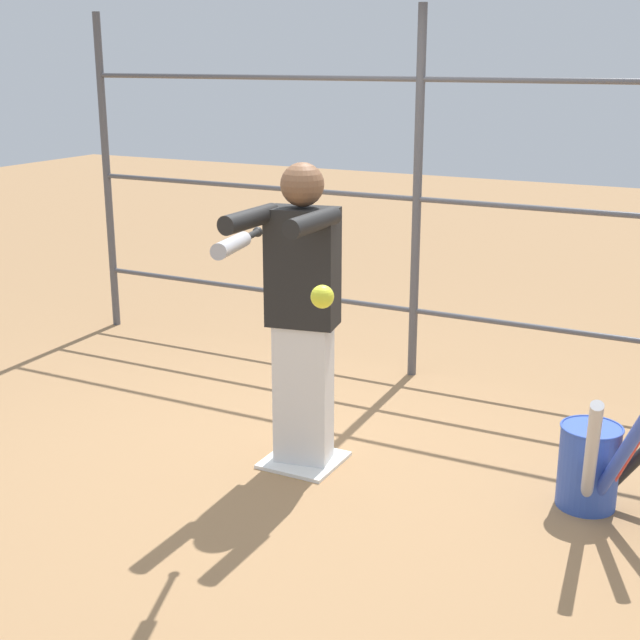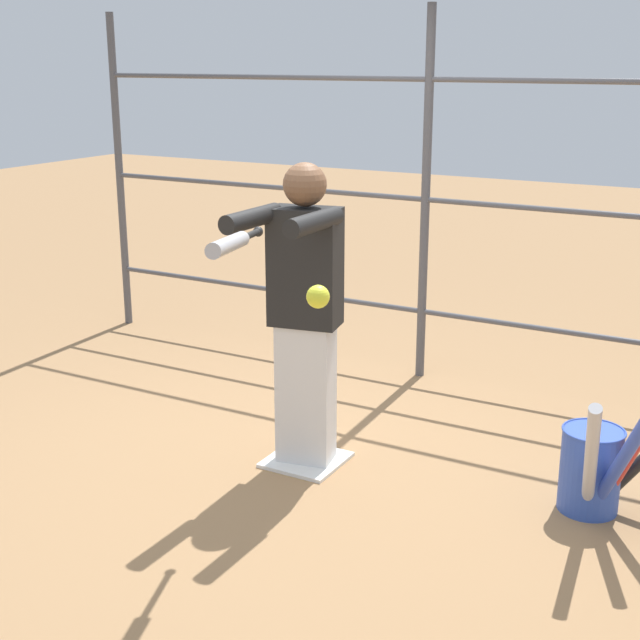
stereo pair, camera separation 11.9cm
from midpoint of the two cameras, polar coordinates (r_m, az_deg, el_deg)
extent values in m
plane|color=#9E754C|center=(4.99, -1.73, -9.05)|extent=(24.00, 24.00, 0.00)
cube|color=white|center=(4.99, -1.73, -8.95)|extent=(0.40, 0.40, 0.02)
cylinder|color=#4C4C51|center=(6.02, 5.66, 7.71)|extent=(0.06, 0.06, 2.48)
cylinder|color=#4C4C51|center=(7.41, -13.94, 8.96)|extent=(0.06, 0.06, 2.48)
cylinder|color=#4C4C51|center=(6.18, 5.46, 0.61)|extent=(5.30, 0.04, 0.04)
cylinder|color=#4C4C51|center=(6.02, 5.66, 7.71)|extent=(5.30, 0.04, 0.04)
cylinder|color=#4C4C51|center=(5.95, 5.88, 15.09)|extent=(5.30, 0.04, 0.04)
cube|color=silver|center=(4.83, -1.77, -4.81)|extent=(0.32, 0.24, 0.79)
cube|color=black|center=(4.62, -1.85, 3.39)|extent=(0.39, 0.27, 0.62)
sphere|color=brown|center=(4.55, -1.90, 8.66)|extent=(0.22, 0.22, 0.22)
cylinder|color=black|center=(4.33, -1.26, 6.28)|extent=(0.10, 0.44, 0.10)
cylinder|color=black|center=(4.44, -5.29, 6.47)|extent=(0.10, 0.44, 0.10)
sphere|color=black|center=(4.20, -4.83, 5.63)|extent=(0.05, 0.05, 0.05)
cylinder|color=black|center=(4.04, -5.29, 5.41)|extent=(0.14, 0.31, 0.06)
cylinder|color=#B2B2B7|center=(3.65, -6.60, 4.79)|extent=(0.23, 0.48, 0.11)
sphere|color=yellow|center=(3.59, -0.80, 1.50)|extent=(0.10, 0.10, 0.10)
cylinder|color=#3351B2|center=(4.63, 16.09, -9.01)|extent=(0.29, 0.29, 0.42)
torus|color=#3351B2|center=(4.54, 16.30, -6.62)|extent=(0.31, 0.31, 0.01)
cylinder|color=#B2B2B7|center=(4.28, 16.18, -8.49)|extent=(0.15, 0.53, 0.73)
cylinder|color=red|center=(4.46, 18.98, -6.96)|extent=(0.39, 0.14, 0.83)
cylinder|color=#334CB2|center=(4.36, 17.86, -8.53)|extent=(0.34, 0.39, 0.69)
camera|label=1|loc=(0.06, -90.81, -0.24)|focal=50.00mm
camera|label=2|loc=(0.06, 89.19, 0.24)|focal=50.00mm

